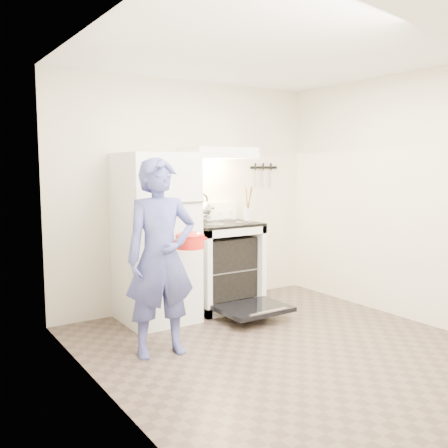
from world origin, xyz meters
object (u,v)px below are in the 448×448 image
(stove_body, at_px, (222,266))
(person, at_px, (161,258))
(tea_kettle, at_px, (202,208))
(refrigerator, at_px, (156,238))
(dutch_oven, at_px, (190,242))

(stove_body, bearing_deg, person, -142.82)
(stove_body, distance_m, tea_kettle, 0.69)
(stove_body, relative_size, tea_kettle, 2.96)
(refrigerator, relative_size, tea_kettle, 5.47)
(person, height_order, dutch_oven, person)
(refrigerator, xyz_separation_m, dutch_oven, (0.03, -0.65, 0.04))
(refrigerator, bearing_deg, dutch_oven, -87.66)
(tea_kettle, bearing_deg, dutch_oven, -126.87)
(refrigerator, height_order, dutch_oven, refrigerator)
(refrigerator, bearing_deg, person, -113.04)
(refrigerator, xyz_separation_m, stove_body, (0.81, 0.02, -0.39))
(stove_body, xyz_separation_m, person, (-1.18, -0.90, 0.36))
(person, bearing_deg, tea_kettle, 53.69)
(refrigerator, height_order, tea_kettle, refrigerator)
(refrigerator, xyz_separation_m, tea_kettle, (0.68, 0.22, 0.26))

